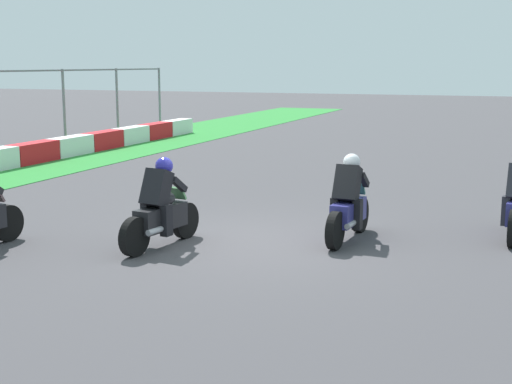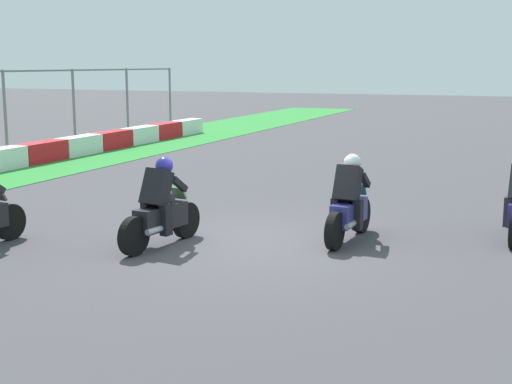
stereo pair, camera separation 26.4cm
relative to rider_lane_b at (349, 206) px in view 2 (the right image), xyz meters
name	(u,v)px [view 2 (the right image)]	position (x,y,z in m)	size (l,w,h in m)	color
ground_plane	(258,242)	(-0.67, 1.43, -0.62)	(120.00, 120.00, 0.00)	#434044
rider_lane_b	(349,206)	(0.00, 0.00, 0.00)	(2.04, 0.55, 1.51)	black
rider_lane_c	(161,210)	(-1.58, 2.82, 0.00)	(2.04, 0.60, 1.51)	black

